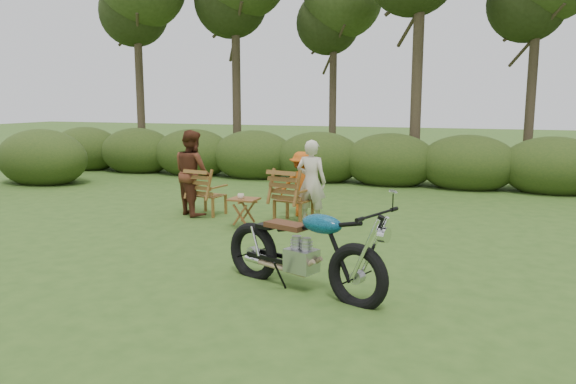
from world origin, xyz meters
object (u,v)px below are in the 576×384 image
(lawn_chair_right, at_px, (294,222))
(child, at_px, (301,216))
(cup, at_px, (241,196))
(adult_b, at_px, (194,214))
(side_table, at_px, (244,213))
(lawn_chair_left, at_px, (209,214))
(adult_a, at_px, (311,223))
(motorcycle, at_px, (301,289))

(lawn_chair_right, height_order, child, child)
(cup, distance_m, adult_b, 1.70)
(side_table, bearing_deg, lawn_chair_left, 144.09)
(side_table, distance_m, child, 1.51)
(side_table, distance_m, adult_b, 1.63)
(adult_b, bearing_deg, child, -128.25)
(lawn_chair_right, bearing_deg, lawn_chair_left, 7.35)
(cup, bearing_deg, child, 64.41)
(adult_a, height_order, child, adult_a)
(lawn_chair_left, distance_m, child, 1.85)
(motorcycle, height_order, cup, motorcycle)
(lawn_chair_right, relative_size, cup, 8.87)
(lawn_chair_left, bearing_deg, motorcycle, 140.31)
(adult_b, bearing_deg, cup, -173.89)
(lawn_chair_left, bearing_deg, side_table, 153.23)
(child, bearing_deg, lawn_chair_right, 81.05)
(motorcycle, relative_size, adult_b, 1.33)
(motorcycle, bearing_deg, adult_a, 125.77)
(motorcycle, distance_m, adult_a, 3.70)
(lawn_chair_right, height_order, adult_b, adult_b)
(cup, relative_size, adult_a, 0.07)
(motorcycle, distance_m, cup, 3.47)
(motorcycle, distance_m, adult_b, 4.92)
(cup, bearing_deg, lawn_chair_left, 141.65)
(lawn_chair_right, distance_m, cup, 1.20)
(motorcycle, bearing_deg, lawn_chair_right, 130.81)
(adult_a, bearing_deg, side_table, 40.21)
(motorcycle, height_order, adult_b, adult_b)
(adult_b, bearing_deg, side_table, -171.77)
(motorcycle, distance_m, lawn_chair_left, 4.79)
(lawn_chair_left, height_order, side_table, side_table)
(lawn_chair_left, bearing_deg, child, -154.37)
(child, bearing_deg, lawn_chair_left, 2.09)
(lawn_chair_left, relative_size, cup, 8.16)
(cup, bearing_deg, adult_b, 151.09)
(lawn_chair_right, height_order, adult_a, adult_a)
(motorcycle, height_order, lawn_chair_left, motorcycle)
(adult_a, height_order, adult_b, adult_b)
(lawn_chair_right, bearing_deg, adult_a, -156.14)
(lawn_chair_left, xyz_separation_m, child, (1.77, 0.52, 0.00))
(motorcycle, relative_size, lawn_chair_right, 2.21)
(lawn_chair_right, height_order, cup, cup)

